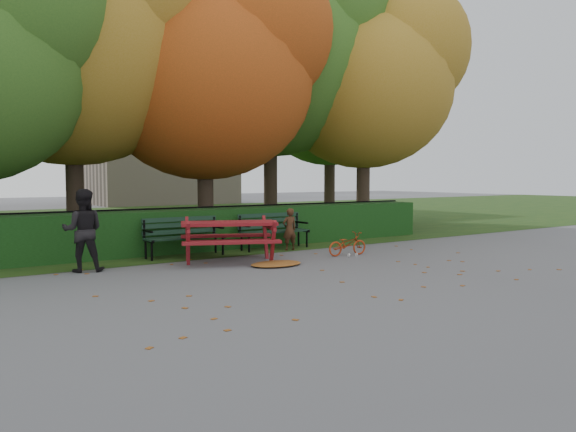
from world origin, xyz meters
TOP-DOWN VIEW (x-y plane):
  - ground at (0.00, 0.00)m, footprint 90.00×90.00m
  - grass_strip at (0.00, 14.00)m, footprint 90.00×90.00m
  - building_right at (8.00, 28.00)m, footprint 9.00×6.00m
  - hedge at (0.00, 4.50)m, footprint 13.00×0.90m
  - iron_fence at (0.00, 5.30)m, footprint 14.00×0.04m
  - tree_b at (-2.44, 6.75)m, footprint 6.72×6.40m
  - tree_c at (0.83, 5.96)m, footprint 6.30×6.00m
  - tree_d at (3.88, 7.23)m, footprint 7.14×6.80m
  - tree_e at (6.52, 5.77)m, footprint 6.09×5.80m
  - tree_g at (8.33, 9.76)m, footprint 6.30×6.00m
  - bench_left at (-1.30, 3.70)m, footprint 1.80×0.57m
  - bench_right at (1.10, 3.70)m, footprint 1.80×0.57m
  - picnic_table at (-0.83, 2.44)m, footprint 2.44×2.24m
  - leaf_pile at (-0.31, 1.42)m, footprint 1.27×1.04m
  - leaf_scatter at (0.00, 0.30)m, footprint 9.00×5.70m
  - child at (1.26, 3.20)m, footprint 0.39×0.27m
  - adult at (-3.69, 2.90)m, footprint 0.92×0.82m
  - bicycle at (1.83, 1.71)m, footprint 1.03×0.44m

SIDE VIEW (x-z plane):
  - ground at x=0.00m, z-range 0.00..0.00m
  - grass_strip at x=0.00m, z-range 0.01..0.01m
  - leaf_scatter at x=0.00m, z-range 0.00..0.01m
  - leaf_pile at x=-0.31m, z-range 0.00..0.08m
  - bicycle at x=1.83m, z-range 0.00..0.53m
  - hedge at x=0.00m, z-range 0.00..1.00m
  - child at x=1.26m, z-range 0.00..1.03m
  - bench_left at x=-1.30m, z-range 0.08..0.96m
  - bench_right at x=1.10m, z-range 0.08..0.96m
  - iron_fence at x=0.00m, z-range 0.03..1.05m
  - picnic_table at x=-0.83m, z-range 0.18..1.14m
  - adult at x=-3.69m, z-range 0.00..1.56m
  - tree_c at x=0.83m, z-range 0.82..8.82m
  - tree_e at x=6.52m, z-range 1.01..9.16m
  - tree_g at x=8.33m, z-range 1.10..9.65m
  - tree_b at x=-2.44m, z-range 1.01..9.80m
  - tree_d at x=3.88m, z-range 1.19..10.77m
  - building_right at x=8.00m, z-range 0.00..12.00m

